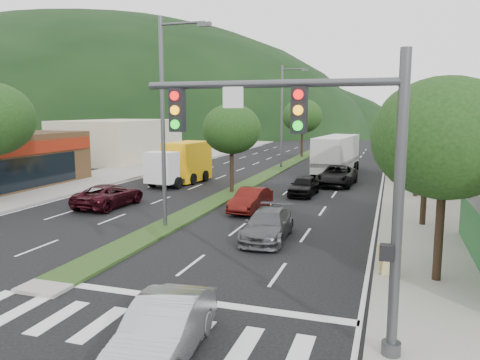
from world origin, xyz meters
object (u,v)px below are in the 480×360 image
(car_queue_b, at_px, (268,225))
(tree_r_e, at_px, (409,118))
(motorhome, at_px, (336,154))
(tree_r_d, at_px, (413,116))
(tree_med_far, at_px, (302,116))
(car_queue_c, at_px, (251,200))
(box_truck, at_px, (182,164))
(streetlight_mid, at_px, (284,111))
(tree_r_b, at_px, (428,124))
(sedan_silver, at_px, (164,329))
(a_frame_sign, at_px, (390,257))
(tree_r_c, at_px, (419,125))
(traffic_signal, at_px, (327,158))
(tree_med_near, at_px, (232,129))
(suv_maroon, at_px, (109,195))
(car_queue_a, at_px, (304,186))
(tree_r_a, at_px, (445,138))
(car_queue_d, at_px, (337,176))
(streetlight_near, at_px, (166,113))

(car_queue_b, bearing_deg, tree_r_e, 75.57)
(tree_r_e, relative_size, motorhome, 0.74)
(tree_r_d, bearing_deg, tree_med_far, 130.60)
(tree_r_d, relative_size, car_queue_c, 1.79)
(box_truck, xyz_separation_m, motorhome, (10.84, 9.38, 0.30))
(streetlight_mid, bearing_deg, tree_r_d, -14.27)
(motorhome, bearing_deg, tree_r_b, -65.34)
(tree_r_b, height_order, sedan_silver, tree_r_b)
(tree_r_d, bearing_deg, box_truck, -152.50)
(a_frame_sign, bearing_deg, tree_r_c, 61.13)
(traffic_signal, distance_m, tree_r_d, 31.68)
(tree_med_near, bearing_deg, tree_r_b, -26.57)
(suv_maroon, bearing_deg, tree_r_d, -131.28)
(tree_r_b, xyz_separation_m, car_queue_c, (-9.09, 0.87, -4.38))
(streetlight_mid, distance_m, car_queue_a, 15.75)
(tree_r_d, distance_m, tree_med_near, 16.99)
(streetlight_mid, bearing_deg, tree_r_a, -67.87)
(tree_r_e, distance_m, tree_med_far, 12.65)
(traffic_signal, bearing_deg, a_frame_sign, 75.12)
(car_queue_c, height_order, box_truck, box_truck)
(traffic_signal, xyz_separation_m, car_queue_d, (-2.52, 25.32, -3.89))
(motorhome, bearing_deg, car_queue_d, -77.16)
(box_truck, bearing_deg, tree_r_e, -125.96)
(streetlight_mid, bearing_deg, streetlight_near, -90.00)
(tree_med_near, height_order, box_truck, tree_med_near)
(tree_r_a, relative_size, car_queue_b, 1.46)
(car_queue_d, height_order, motorhome, motorhome)
(traffic_signal, relative_size, sedan_silver, 1.67)
(sedan_silver, distance_m, car_queue_c, 16.09)
(tree_med_near, height_order, tree_med_far, tree_med_far)
(traffic_signal, height_order, a_frame_sign, traffic_signal)
(streetlight_near, height_order, a_frame_sign, streetlight_near)
(sedan_silver, distance_m, car_queue_b, 10.52)
(tree_r_c, bearing_deg, motorhome, 121.18)
(suv_maroon, relative_size, car_queue_a, 1.27)
(traffic_signal, distance_m, car_queue_b, 10.57)
(tree_r_e, xyz_separation_m, suv_maroon, (-17.46, -28.52, -4.21))
(traffic_signal, xyz_separation_m, tree_r_a, (2.97, 5.54, 0.17))
(car_queue_b, bearing_deg, tree_r_c, 59.03)
(tree_r_a, bearing_deg, tree_med_far, 106.70)
(tree_r_c, relative_size, sedan_silver, 1.54)
(tree_r_b, distance_m, streetlight_mid, 24.09)
(tree_med_near, relative_size, tree_med_far, 0.87)
(streetlight_mid, bearing_deg, car_queue_c, -82.34)
(tree_r_d, distance_m, car_queue_a, 14.03)
(traffic_signal, relative_size, car_queue_a, 1.79)
(car_queue_c, bearing_deg, streetlight_mid, 101.49)
(tree_med_far, distance_m, sedan_silver, 47.53)
(streetlight_near, distance_m, suv_maroon, 8.25)
(streetlight_near, height_order, car_queue_c, streetlight_near)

